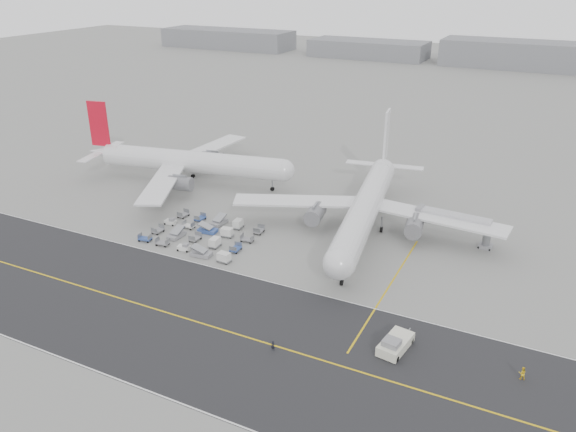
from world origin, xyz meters
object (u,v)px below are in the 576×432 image
at_px(pushback_tug, 395,344).
at_px(jet_bridge, 454,222).
at_px(airliner_a, 187,161).
at_px(ground_crew_a, 273,346).
at_px(ground_crew_b, 522,373).
at_px(airliner_b, 366,206).

bearing_deg(pushback_tug, jet_bridge, 98.47).
xyz_separation_m(airliner_a, pushback_tug, (67.20, -43.94, -4.60)).
bearing_deg(ground_crew_a, ground_crew_b, 14.68).
bearing_deg(airliner_a, ground_crew_a, -145.76).
xyz_separation_m(pushback_tug, ground_crew_a, (-15.72, -7.92, -0.20)).
relative_size(airliner_a, pushback_tug, 6.35).
height_order(pushback_tug, jet_bridge, jet_bridge).
bearing_deg(ground_crew_a, pushback_tug, 25.59).
distance_m(airliner_b, ground_crew_b, 49.02).
relative_size(airliner_a, ground_crew_b, 28.70).
bearing_deg(jet_bridge, ground_crew_a, -104.42).
relative_size(airliner_a, airliner_b, 0.98).
bearing_deg(jet_bridge, ground_crew_b, -62.27).
bearing_deg(ground_crew_b, airliner_a, -40.62).
xyz_separation_m(jet_bridge, ground_crew_a, (-16.01, -47.79, -3.31)).
distance_m(jet_bridge, ground_crew_b, 42.11).
bearing_deg(airliner_b, ground_crew_b, -54.51).
height_order(airliner_a, airliner_b, airliner_b).
height_order(pushback_tug, ground_crew_a, pushback_tug).
relative_size(airliner_b, pushback_tug, 6.51).
height_order(ground_crew_a, ground_crew_b, ground_crew_b).
xyz_separation_m(jet_bridge, ground_crew_b, (16.84, -38.47, -3.15)).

